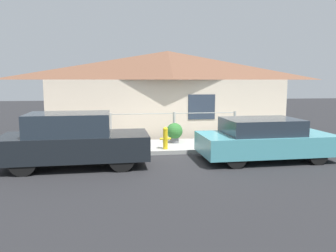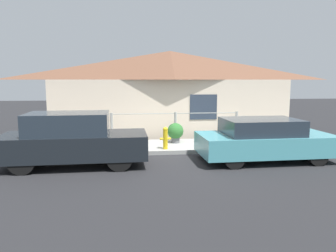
# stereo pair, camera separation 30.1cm
# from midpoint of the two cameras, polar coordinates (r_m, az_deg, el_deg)

# --- Properties ---
(ground_plane) EXTENTS (60.00, 60.00, 0.00)m
(ground_plane) POSITION_cam_midpoint_polar(r_m,az_deg,el_deg) (10.71, 1.96, -4.95)
(ground_plane) COLOR #262628
(sidewalk) EXTENTS (24.00, 2.09, 0.13)m
(sidewalk) POSITION_cam_midpoint_polar(r_m,az_deg,el_deg) (11.70, 1.05, -3.50)
(sidewalk) COLOR #9E9E99
(sidewalk) RESTS_ON ground_plane
(house) EXTENTS (10.11, 2.23, 3.61)m
(house) POSITION_cam_midpoint_polar(r_m,az_deg,el_deg) (13.95, -0.60, 9.82)
(house) COLOR beige
(house) RESTS_ON ground_plane
(fence) EXTENTS (4.90, 0.10, 1.07)m
(fence) POSITION_cam_midpoint_polar(r_m,az_deg,el_deg) (12.46, 0.39, 0.27)
(fence) COLOR #999993
(fence) RESTS_ON sidewalk
(car_left) EXTENTS (4.01, 1.71, 1.51)m
(car_left) POSITION_cam_midpoint_polar(r_m,az_deg,el_deg) (9.44, -16.93, -2.39)
(car_left) COLOR black
(car_left) RESTS_ON ground_plane
(car_right) EXTENTS (3.99, 1.87, 1.26)m
(car_right) POSITION_cam_midpoint_polar(r_m,az_deg,el_deg) (10.22, 15.59, -2.22)
(car_right) COLOR teal
(car_right) RESTS_ON ground_plane
(fire_hydrant) EXTENTS (0.37, 0.17, 0.74)m
(fire_hydrant) POSITION_cam_midpoint_polar(r_m,az_deg,el_deg) (10.80, -1.26, -2.01)
(fire_hydrant) COLOR yellow
(fire_hydrant) RESTS_ON sidewalk
(potted_plant_near_hydrant) EXTENTS (0.59, 0.59, 0.73)m
(potted_plant_near_hydrant) POSITION_cam_midpoint_polar(r_m,az_deg,el_deg) (11.90, 0.42, -1.02)
(potted_plant_near_hydrant) COLOR slate
(potted_plant_near_hydrant) RESTS_ON sidewalk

